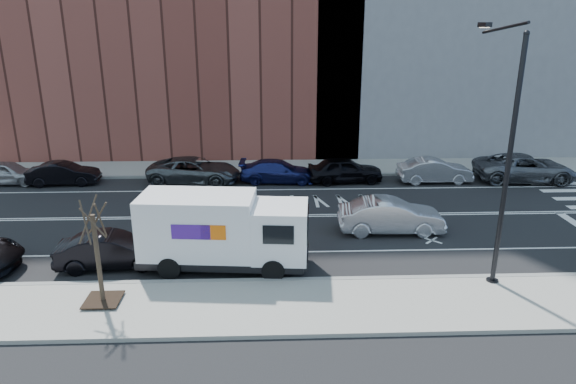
{
  "coord_description": "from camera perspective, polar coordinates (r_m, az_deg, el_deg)",
  "views": [
    {
      "loc": [
        -1.22,
        -24.17,
        9.26
      ],
      "look_at": [
        -0.35,
        -0.38,
        1.4
      ],
      "focal_mm": 32.0,
      "sensor_mm": 36.0,
      "label": 1
    }
  ],
  "objects": [
    {
      "name": "ground",
      "position": [
        25.92,
        0.73,
        -2.67
      ],
      "size": [
        120.0,
        120.0,
        0.0
      ],
      "primitive_type": "plane",
      "color": "black",
      "rests_on": "ground"
    },
    {
      "name": "sidewalk_near",
      "position": [
        17.95,
        2.14,
        -12.52
      ],
      "size": [
        44.0,
        3.6,
        0.15
      ],
      "primitive_type": "cube",
      "color": "gray",
      "rests_on": "ground"
    },
    {
      "name": "sidewalk_far",
      "position": [
        34.25,
        0.01,
        2.71
      ],
      "size": [
        44.0,
        3.6,
        0.15
      ],
      "primitive_type": "cube",
      "color": "gray",
      "rests_on": "ground"
    },
    {
      "name": "curb_near",
      "position": [
        19.51,
        1.76,
        -9.8
      ],
      "size": [
        44.0,
        0.25,
        0.17
      ],
      "primitive_type": "cube",
      "color": "gray",
      "rests_on": "ground"
    },
    {
      "name": "curb_far",
      "position": [
        32.52,
        0.13,
        1.88
      ],
      "size": [
        44.0,
        0.25,
        0.17
      ],
      "primitive_type": "cube",
      "color": "gray",
      "rests_on": "ground"
    },
    {
      "name": "road_markings",
      "position": [
        25.91,
        0.73,
        -2.66
      ],
      "size": [
        40.0,
        8.6,
        0.01
      ],
      "primitive_type": null,
      "color": "white",
      "rests_on": "ground"
    },
    {
      "name": "streetlight",
      "position": [
        19.57,
        22.87,
        4.49
      ],
      "size": [
        0.44,
        4.02,
        9.34
      ],
      "color": "black",
      "rests_on": "ground"
    },
    {
      "name": "street_tree",
      "position": [
        18.53,
        -20.26,
        -7.88
      ],
      "size": [
        1.2,
        1.2,
        3.75
      ],
      "color": "black",
      "rests_on": "ground"
    },
    {
      "name": "fedex_van",
      "position": [
        20.19,
        -7.3,
        -4.25
      ],
      "size": [
        6.76,
        2.82,
        3.01
      ],
      "rotation": [
        0.0,
        0.0,
        -0.09
      ],
      "color": "black",
      "rests_on": "ground"
    },
    {
      "name": "far_parked_a",
      "position": [
        35.19,
        -28.77,
        1.9
      ],
      "size": [
        4.16,
        1.75,
        1.41
      ],
      "primitive_type": "imported",
      "rotation": [
        0.0,
        0.0,
        1.55
      ],
      "color": "#A2A2A6",
      "rests_on": "ground"
    },
    {
      "name": "far_parked_b",
      "position": [
        33.58,
        -23.67,
        1.9
      ],
      "size": [
        4.19,
        1.69,
        1.35
      ],
      "primitive_type": "imported",
      "rotation": [
        0.0,
        0.0,
        1.63
      ],
      "color": "black",
      "rests_on": "ground"
    },
    {
      "name": "far_parked_c",
      "position": [
        31.61,
        -10.38,
        2.38
      ],
      "size": [
        5.76,
        3.13,
        1.53
      ],
      "primitive_type": "imported",
      "rotation": [
        0.0,
        0.0,
        1.46
      ],
      "color": "#4B4E52",
      "rests_on": "ground"
    },
    {
      "name": "far_parked_d",
      "position": [
        31.26,
        -1.11,
        2.33
      ],
      "size": [
        4.78,
        2.19,
        1.35
      ],
      "primitive_type": "imported",
      "rotation": [
        0.0,
        0.0,
        1.51
      ],
      "color": "navy",
      "rests_on": "ground"
    },
    {
      "name": "far_parked_e",
      "position": [
        31.4,
        6.34,
        2.48
      ],
      "size": [
        4.66,
        2.14,
        1.55
      ],
      "primitive_type": "imported",
      "rotation": [
        0.0,
        0.0,
        1.64
      ],
      "color": "black",
      "rests_on": "ground"
    },
    {
      "name": "far_parked_f",
      "position": [
        32.45,
        15.98,
        2.31
      ],
      "size": [
        4.47,
        1.64,
        1.46
      ],
      "primitive_type": "imported",
      "rotation": [
        0.0,
        0.0,
        1.59
      ],
      "color": "#B3B2B7",
      "rests_on": "ground"
    },
    {
      "name": "far_parked_g",
      "position": [
        34.64,
        24.8,
        2.47
      ],
      "size": [
        6.12,
        3.13,
        1.65
      ],
      "primitive_type": "imported",
      "rotation": [
        0.0,
        0.0,
        1.5
      ],
      "color": "#56595F",
      "rests_on": "ground"
    },
    {
      "name": "driving_sedan",
      "position": [
        24.17,
        11.35,
        -2.62
      ],
      "size": [
        4.85,
        1.8,
        1.59
      ],
      "primitive_type": "imported",
      "rotation": [
        0.0,
        0.0,
        1.54
      ],
      "color": "silver",
      "rests_on": "ground"
    },
    {
      "name": "near_parked_rear_a",
      "position": [
        21.58,
        -18.95,
        -6.16
      ],
      "size": [
        4.38,
        1.85,
        1.41
      ],
      "primitive_type": "imported",
      "rotation": [
        0.0,
        0.0,
        1.66
      ],
      "color": "black",
      "rests_on": "ground"
    }
  ]
}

